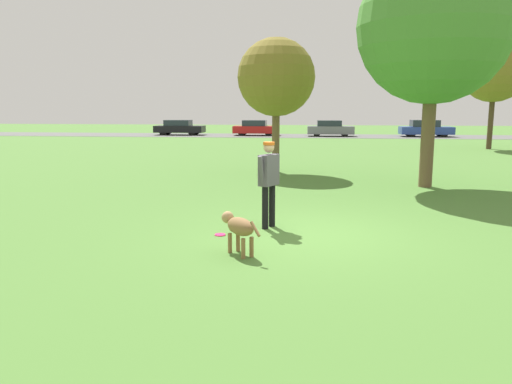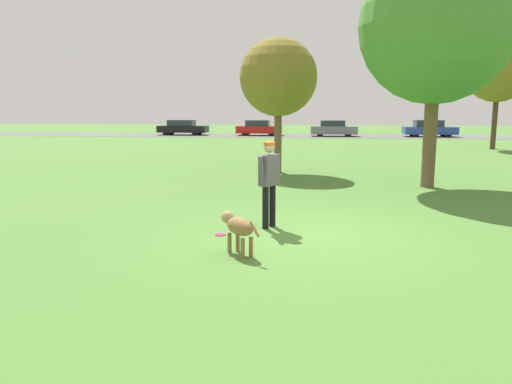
# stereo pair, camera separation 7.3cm
# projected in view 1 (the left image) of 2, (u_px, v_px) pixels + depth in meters

# --- Properties ---
(ground_plane) EXTENTS (120.00, 120.00, 0.00)m
(ground_plane) POSITION_uv_depth(u_px,v_px,m) (303.00, 234.00, 9.67)
(ground_plane) COLOR #4C7A33
(far_road_strip) EXTENTS (120.00, 6.00, 0.01)m
(far_road_strip) POSITION_uv_depth(u_px,v_px,m) (313.00, 136.00, 42.50)
(far_road_strip) COLOR #5B5B59
(far_road_strip) RESTS_ON ground_plane
(person) EXTENTS (0.42, 0.70, 1.75)m
(person) POSITION_uv_depth(u_px,v_px,m) (269.00, 177.00, 10.02)
(person) COLOR black
(person) RESTS_ON ground_plane
(dog) EXTENTS (0.80, 0.88, 0.67)m
(dog) POSITION_uv_depth(u_px,v_px,m) (239.00, 227.00, 8.28)
(dog) COLOR olive
(dog) RESTS_ON ground_plane
(frisbee) EXTENTS (0.22, 0.22, 0.02)m
(frisbee) POSITION_uv_depth(u_px,v_px,m) (220.00, 235.00, 9.58)
(frisbee) COLOR #E52366
(frisbee) RESTS_ON ground_plane
(tree_far_right) EXTENTS (3.82, 3.82, 6.53)m
(tree_far_right) POSITION_uv_depth(u_px,v_px,m) (495.00, 69.00, 28.53)
(tree_far_right) COLOR #4C3826
(tree_far_right) RESTS_ON ground_plane
(tree_near_right) EXTENTS (4.52, 4.52, 7.02)m
(tree_near_right) POSITION_uv_depth(u_px,v_px,m) (434.00, 27.00, 14.64)
(tree_near_right) COLOR brown
(tree_near_right) RESTS_ON ground_plane
(tree_mid_center) EXTENTS (2.86, 2.86, 4.95)m
(tree_mid_center) POSITION_uv_depth(u_px,v_px,m) (276.00, 78.00, 18.31)
(tree_mid_center) COLOR brown
(tree_mid_center) RESTS_ON ground_plane
(parked_car_black) EXTENTS (4.31, 1.77, 1.32)m
(parked_car_black) POSITION_uv_depth(u_px,v_px,m) (179.00, 128.00, 43.95)
(parked_car_black) COLOR black
(parked_car_black) RESTS_ON ground_plane
(parked_car_red) EXTENTS (3.86, 1.84, 1.32)m
(parked_car_red) POSITION_uv_depth(u_px,v_px,m) (256.00, 128.00, 43.23)
(parked_car_red) COLOR red
(parked_car_red) RESTS_ON ground_plane
(parked_car_grey) EXTENTS (3.91, 1.81, 1.34)m
(parked_car_grey) POSITION_uv_depth(u_px,v_px,m) (330.00, 129.00, 42.02)
(parked_car_grey) COLOR slate
(parked_car_grey) RESTS_ON ground_plane
(parked_car_blue) EXTENTS (4.25, 1.86, 1.38)m
(parked_car_blue) POSITION_uv_depth(u_px,v_px,m) (426.00, 129.00, 41.41)
(parked_car_blue) COLOR #284293
(parked_car_blue) RESTS_ON ground_plane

